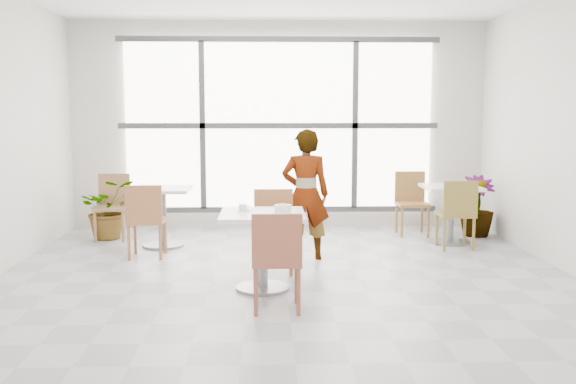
{
  "coord_description": "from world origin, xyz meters",
  "views": [
    {
      "loc": [
        -0.2,
        -5.97,
        1.71
      ],
      "look_at": [
        0.0,
        -0.3,
        1.0
      ],
      "focal_mm": 40.42,
      "sensor_mm": 36.0,
      "label": 1
    }
  ],
  "objects_px": {
    "chair_far": "(274,225)",
    "bg_chair_right_far": "(411,198)",
    "coffee_cup": "(243,208)",
    "bg_table_right": "(450,206)",
    "plant_right": "(477,206)",
    "person": "(306,194)",
    "bg_chair_left_far": "(113,202)",
    "bg_table_left": "(162,208)",
    "chair_near": "(277,255)",
    "main_table": "(263,236)",
    "oatmeal_bowl": "(283,209)",
    "bg_chair_right_near": "(457,210)",
    "bg_chair_left_near": "(146,216)",
    "plant_left": "(108,209)"
  },
  "relations": [
    {
      "from": "bg_chair_right_far",
      "to": "plant_right",
      "type": "relative_size",
      "value": 1.05
    },
    {
      "from": "coffee_cup",
      "to": "bg_chair_right_near",
      "type": "xyz_separation_m",
      "value": [
        2.58,
        1.62,
        -0.28
      ]
    },
    {
      "from": "bg_chair_left_near",
      "to": "bg_chair_right_far",
      "type": "height_order",
      "value": "same"
    },
    {
      "from": "plant_right",
      "to": "coffee_cup",
      "type": "bearing_deg",
      "value": -141.2
    },
    {
      "from": "bg_chair_left_near",
      "to": "person",
      "type": "bearing_deg",
      "value": 177.7
    },
    {
      "from": "bg_chair_right_far",
      "to": "plant_right",
      "type": "xyz_separation_m",
      "value": [
        0.87,
        -0.17,
        -0.08
      ]
    },
    {
      "from": "oatmeal_bowl",
      "to": "chair_far",
      "type": "bearing_deg",
      "value": 95.55
    },
    {
      "from": "chair_far",
      "to": "bg_chair_right_near",
      "type": "relative_size",
      "value": 1.0
    },
    {
      "from": "person",
      "to": "plant_right",
      "type": "distance_m",
      "value": 2.78
    },
    {
      "from": "oatmeal_bowl",
      "to": "bg_table_right",
      "type": "xyz_separation_m",
      "value": [
        2.24,
        2.2,
        -0.31
      ]
    },
    {
      "from": "bg_chair_right_near",
      "to": "plant_left",
      "type": "xyz_separation_m",
      "value": [
        -4.48,
        0.87,
        -0.1
      ]
    },
    {
      "from": "bg_chair_left_far",
      "to": "oatmeal_bowl",
      "type": "bearing_deg",
      "value": -50.13
    },
    {
      "from": "bg_table_left",
      "to": "bg_table_right",
      "type": "distance_m",
      "value": 3.71
    },
    {
      "from": "bg_table_left",
      "to": "bg_chair_left_far",
      "type": "height_order",
      "value": "bg_chair_left_far"
    },
    {
      "from": "bg_table_left",
      "to": "bg_chair_left_far",
      "type": "distance_m",
      "value": 0.92
    },
    {
      "from": "plant_left",
      "to": "bg_chair_left_near",
      "type": "bearing_deg",
      "value": -59.31
    },
    {
      "from": "bg_chair_right_near",
      "to": "plant_right",
      "type": "relative_size",
      "value": 1.05
    },
    {
      "from": "bg_table_left",
      "to": "oatmeal_bowl",
      "type": "bearing_deg",
      "value": -55.11
    },
    {
      "from": "coffee_cup",
      "to": "plant_right",
      "type": "relative_size",
      "value": 0.19
    },
    {
      "from": "oatmeal_bowl",
      "to": "plant_left",
      "type": "xyz_separation_m",
      "value": [
        -2.28,
        2.65,
        -0.39
      ]
    },
    {
      "from": "bg_chair_right_near",
      "to": "chair_far",
      "type": "bearing_deg",
      "value": 23.01
    },
    {
      "from": "plant_right",
      "to": "bg_chair_right_near",
      "type": "bearing_deg",
      "value": -121.1
    },
    {
      "from": "bg_chair_right_near",
      "to": "bg_chair_right_far",
      "type": "bearing_deg",
      "value": -72.26
    },
    {
      "from": "plant_right",
      "to": "chair_far",
      "type": "bearing_deg",
      "value": -146.65
    },
    {
      "from": "chair_near",
      "to": "plant_right",
      "type": "distance_m",
      "value": 4.36
    },
    {
      "from": "bg_table_left",
      "to": "bg_chair_left_near",
      "type": "distance_m",
      "value": 0.68
    },
    {
      "from": "bg_chair_right_near",
      "to": "bg_table_right",
      "type": "bearing_deg",
      "value": -94.46
    },
    {
      "from": "bg_chair_right_near",
      "to": "plant_right",
      "type": "distance_m",
      "value": 1.03
    },
    {
      "from": "bg_chair_right_near",
      "to": "plant_left",
      "type": "relative_size",
      "value": 1.08
    },
    {
      "from": "main_table",
      "to": "chair_near",
      "type": "height_order",
      "value": "chair_near"
    },
    {
      "from": "chair_near",
      "to": "bg_chair_right_far",
      "type": "relative_size",
      "value": 1.0
    },
    {
      "from": "coffee_cup",
      "to": "bg_chair_right_far",
      "type": "relative_size",
      "value": 0.18
    },
    {
      "from": "chair_near",
      "to": "main_table",
      "type": "bearing_deg",
      "value": -80.32
    },
    {
      "from": "chair_near",
      "to": "bg_chair_right_far",
      "type": "distance_m",
      "value": 4.0
    },
    {
      "from": "oatmeal_bowl",
      "to": "bg_chair_left_near",
      "type": "bearing_deg",
      "value": 137.32
    },
    {
      "from": "chair_far",
      "to": "bg_chair_left_near",
      "type": "height_order",
      "value": "same"
    },
    {
      "from": "coffee_cup",
      "to": "bg_table_right",
      "type": "bearing_deg",
      "value": 38.0
    },
    {
      "from": "bg_chair_left_far",
      "to": "bg_table_right",
      "type": "bearing_deg",
      "value": -5.78
    },
    {
      "from": "chair_near",
      "to": "bg_chair_left_near",
      "type": "bearing_deg",
      "value": -54.76
    },
    {
      "from": "chair_near",
      "to": "bg_chair_left_far",
      "type": "height_order",
      "value": "same"
    },
    {
      "from": "chair_far",
      "to": "plant_right",
      "type": "height_order",
      "value": "chair_far"
    },
    {
      "from": "bg_table_left",
      "to": "plant_right",
      "type": "height_order",
      "value": "plant_right"
    },
    {
      "from": "bg_chair_left_far",
      "to": "bg_table_left",
      "type": "bearing_deg",
      "value": -36.14
    },
    {
      "from": "bg_chair_left_near",
      "to": "bg_chair_right_far",
      "type": "distance_m",
      "value": 3.7
    },
    {
      "from": "bg_table_right",
      "to": "bg_chair_right_near",
      "type": "bearing_deg",
      "value": -94.46
    },
    {
      "from": "person",
      "to": "bg_chair_left_far",
      "type": "bearing_deg",
      "value": -25.84
    },
    {
      "from": "bg_table_left",
      "to": "plant_left",
      "type": "distance_m",
      "value": 0.97
    },
    {
      "from": "chair_far",
      "to": "bg_chair_right_far",
      "type": "bearing_deg",
      "value": 46.16
    },
    {
      "from": "bg_table_right",
      "to": "plant_right",
      "type": "distance_m",
      "value": 0.68
    },
    {
      "from": "plant_right",
      "to": "oatmeal_bowl",
      "type": "bearing_deg",
      "value": -135.78
    }
  ]
}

